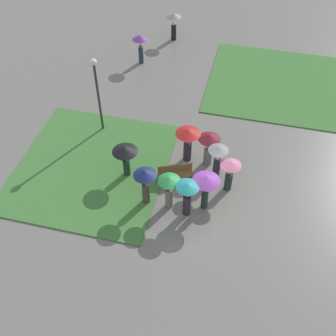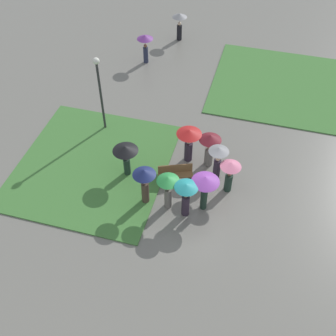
# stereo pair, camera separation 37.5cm
# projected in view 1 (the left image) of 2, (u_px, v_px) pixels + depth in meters

# --- Properties ---
(ground_plane) EXTENTS (90.00, 90.00, 0.00)m
(ground_plane) POSITION_uv_depth(u_px,v_px,m) (198.00, 202.00, 18.64)
(ground_plane) COLOR slate
(lawn_patch_near) EXTENTS (6.98, 7.57, 0.06)m
(lawn_patch_near) POSITION_uv_depth(u_px,v_px,m) (92.00, 166.00, 20.10)
(lawn_patch_near) COLOR #427A38
(lawn_patch_near) RESTS_ON ground_plane
(lawn_patch_far) EXTENTS (9.00, 7.45, 0.06)m
(lawn_patch_far) POSITION_uv_depth(u_px,v_px,m) (286.00, 85.00, 24.73)
(lawn_patch_far) COLOR #427A38
(lawn_patch_far) RESTS_ON ground_plane
(park_bench) EXTENTS (1.62, 0.97, 0.90)m
(park_bench) POSITION_uv_depth(u_px,v_px,m) (175.00, 173.00, 19.20)
(park_bench) COLOR brown
(park_bench) RESTS_ON ground_plane
(lamp_post) EXTENTS (0.32, 0.32, 4.17)m
(lamp_post) POSITION_uv_depth(u_px,v_px,m) (97.00, 86.00, 20.09)
(lamp_post) COLOR #2D2D30
(lamp_post) RESTS_ON ground_plane
(crowd_person_navy) EXTENTS (1.00, 1.00, 2.00)m
(crowd_person_navy) POSITION_uv_depth(u_px,v_px,m) (145.00, 180.00, 17.59)
(crowd_person_navy) COLOR #47382D
(crowd_person_navy) RESTS_ON ground_plane
(crowd_person_red) EXTENTS (1.19, 1.19, 1.87)m
(crowd_person_red) POSITION_uv_depth(u_px,v_px,m) (188.00, 138.00, 19.52)
(crowd_person_red) COLOR #2D2333
(crowd_person_red) RESTS_ON ground_plane
(crowd_person_grey) EXTENTS (0.91, 0.91, 1.97)m
(crowd_person_grey) POSITION_uv_depth(u_px,v_px,m) (218.00, 157.00, 18.69)
(crowd_person_grey) COLOR #2D2333
(crowd_person_grey) RESTS_ON ground_plane
(crowd_person_black) EXTENTS (1.17, 1.17, 1.77)m
(crowd_person_black) POSITION_uv_depth(u_px,v_px,m) (125.00, 154.00, 18.77)
(crowd_person_black) COLOR #1E3328
(crowd_person_black) RESTS_ON ground_plane
(crowd_person_teal) EXTENTS (0.99, 0.99, 1.89)m
(crowd_person_teal) POSITION_uv_depth(u_px,v_px,m) (187.00, 194.00, 17.28)
(crowd_person_teal) COLOR #2D2333
(crowd_person_teal) RESTS_ON ground_plane
(crowd_person_maroon) EXTENTS (1.04, 1.04, 1.86)m
(crowd_person_maroon) POSITION_uv_depth(u_px,v_px,m) (209.00, 144.00, 19.36)
(crowd_person_maroon) COLOR slate
(crowd_person_maroon) RESTS_ON ground_plane
(crowd_person_pink) EXTENTS (0.93, 0.93, 1.76)m
(crowd_person_pink) POSITION_uv_depth(u_px,v_px,m) (230.00, 170.00, 18.29)
(crowd_person_pink) COLOR #1E3328
(crowd_person_pink) RESTS_ON ground_plane
(crowd_person_purple) EXTENTS (1.18, 1.18, 1.96)m
(crowd_person_purple) POSITION_uv_depth(u_px,v_px,m) (206.00, 183.00, 17.32)
(crowd_person_purple) COLOR #1E3328
(crowd_person_purple) RESTS_ON ground_plane
(crowd_person_green) EXTENTS (0.98, 0.98, 1.84)m
(crowd_person_green) POSITION_uv_depth(u_px,v_px,m) (169.00, 186.00, 17.54)
(crowd_person_green) COLOR slate
(crowd_person_green) RESTS_ON ground_plane
(lone_walker_far_path) EXTENTS (0.99, 0.99, 1.85)m
(lone_walker_far_path) POSITION_uv_depth(u_px,v_px,m) (140.00, 43.00, 25.45)
(lone_walker_far_path) COLOR #282D47
(lone_walker_far_path) RESTS_ON ground_plane
(lone_walker_mid_plaza) EXTENTS (0.98, 0.98, 1.84)m
(lone_walker_mid_plaza) POSITION_uv_depth(u_px,v_px,m) (174.00, 21.00, 27.48)
(lone_walker_mid_plaza) COLOR black
(lone_walker_mid_plaza) RESTS_ON ground_plane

